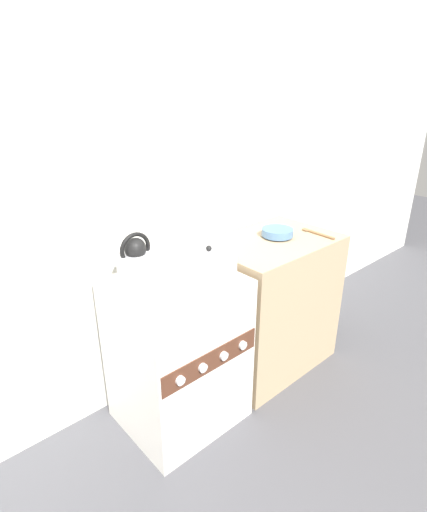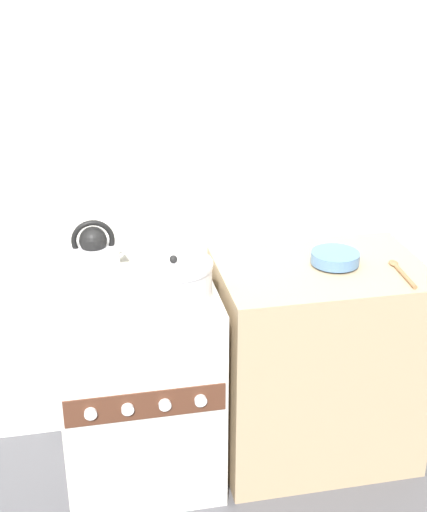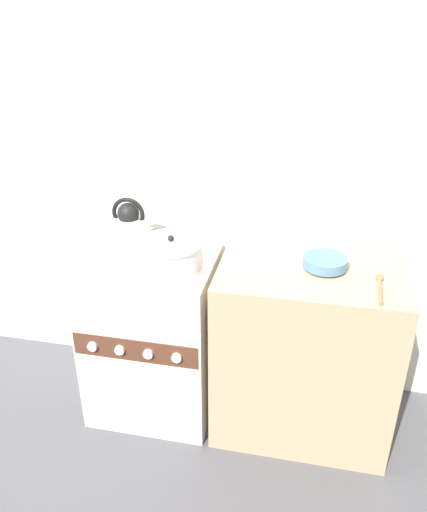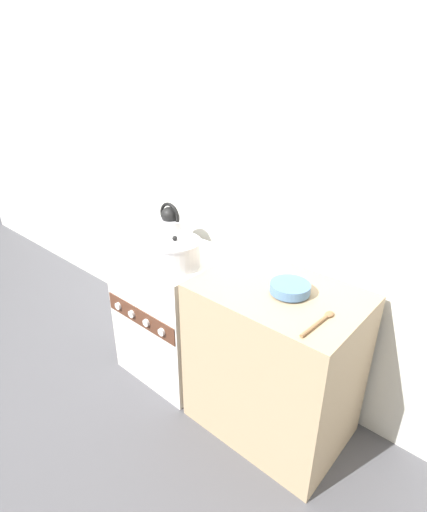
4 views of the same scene
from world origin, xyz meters
TOP-DOWN VIEW (x-y plane):
  - ground_plane at (0.00, 0.00)m, footprint 12.00×12.00m
  - wall_back at (0.00, 0.63)m, footprint 7.00×0.06m
  - stove at (0.00, 0.26)m, footprint 0.59×0.55m
  - counter at (0.73, 0.28)m, footprint 0.80×0.56m
  - kettle at (-0.13, 0.38)m, footprint 0.23×0.19m
  - cooking_pot at (0.13, 0.17)m, footprint 0.28×0.28m
  - enamel_bowl at (0.78, 0.28)m, footprint 0.19×0.19m
  - wooden_spoon at (1.00, 0.16)m, footprint 0.04×0.24m

SIDE VIEW (x-z plane):
  - ground_plane at x=0.00m, z-range 0.00..0.00m
  - stove at x=0.00m, z-range 0.00..0.83m
  - counter at x=0.73m, z-range 0.00..0.86m
  - wooden_spoon at x=1.00m, z-range 0.86..0.87m
  - enamel_bowl at x=0.78m, z-range 0.86..0.91m
  - cooking_pot at x=0.13m, z-range 0.82..0.99m
  - kettle at x=-0.13m, z-range 0.80..1.05m
  - wall_back at x=0.00m, z-range 0.00..2.50m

